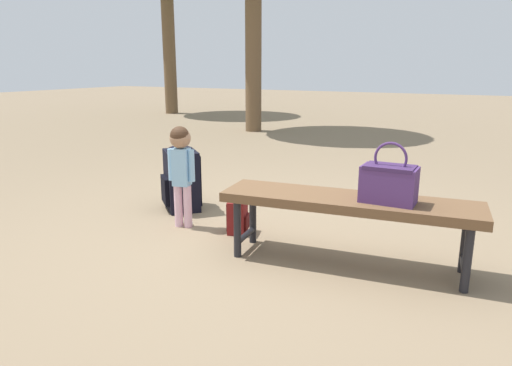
{
  "coord_description": "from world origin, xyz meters",
  "views": [
    {
      "loc": [
        -1.57,
        2.82,
        1.25
      ],
      "look_at": [
        -0.1,
        0.04,
        0.45
      ],
      "focal_mm": 32.47,
      "sensor_mm": 36.0,
      "label": 1
    }
  ],
  "objects_px": {
    "handbag": "(389,182)",
    "backpack_large": "(181,176)",
    "child_standing": "(181,161)",
    "park_bench": "(348,206)",
    "backpack_small": "(238,214)"
  },
  "relations": [
    {
      "from": "child_standing",
      "to": "backpack_small",
      "type": "xyz_separation_m",
      "value": [
        -0.45,
        -0.08,
        -0.39
      ]
    },
    {
      "from": "handbag",
      "to": "backpack_small",
      "type": "distance_m",
      "value": 1.24
    },
    {
      "from": "handbag",
      "to": "backpack_large",
      "type": "xyz_separation_m",
      "value": [
        1.9,
        -0.48,
        -0.27
      ]
    },
    {
      "from": "park_bench",
      "to": "backpack_large",
      "type": "relative_size",
      "value": 2.7
    },
    {
      "from": "park_bench",
      "to": "handbag",
      "type": "height_order",
      "value": "handbag"
    },
    {
      "from": "park_bench",
      "to": "handbag",
      "type": "xyz_separation_m",
      "value": [
        -0.24,
        -0.0,
        0.18
      ]
    },
    {
      "from": "park_bench",
      "to": "backpack_small",
      "type": "distance_m",
      "value": 0.96
    },
    {
      "from": "park_bench",
      "to": "handbag",
      "type": "relative_size",
      "value": 4.44
    },
    {
      "from": "child_standing",
      "to": "backpack_large",
      "type": "relative_size",
      "value": 1.33
    },
    {
      "from": "park_bench",
      "to": "child_standing",
      "type": "bearing_deg",
      "value": -4.11
    },
    {
      "from": "handbag",
      "to": "backpack_small",
      "type": "bearing_deg",
      "value": -8.97
    },
    {
      "from": "backpack_large",
      "to": "child_standing",
      "type": "bearing_deg",
      "value": 127.62
    },
    {
      "from": "child_standing",
      "to": "backpack_large",
      "type": "bearing_deg",
      "value": -52.38
    },
    {
      "from": "park_bench",
      "to": "backpack_small",
      "type": "xyz_separation_m",
      "value": [
        0.91,
        -0.18,
        -0.25
      ]
    },
    {
      "from": "handbag",
      "to": "backpack_small",
      "type": "xyz_separation_m",
      "value": [
        1.15,
        -0.18,
        -0.43
      ]
    }
  ]
}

